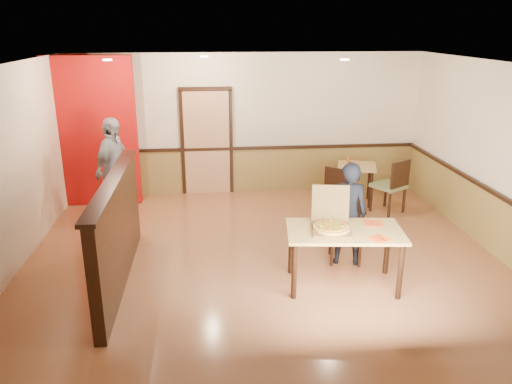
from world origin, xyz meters
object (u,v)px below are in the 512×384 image
Objects in this scene: diner_chair at (345,226)px; side_chair_left at (339,188)px; main_table at (344,238)px; passerby at (114,169)px; side_chair_right at (392,184)px; side_table at (356,174)px; diner at (348,214)px; condiment at (349,160)px; pizza_box at (331,225)px.

diner_chair is 1.82m from side_chair_left.
passerby is (-3.37, 2.79, 0.22)m from main_table.
passerby is at bearing 36.74° from side_chair_left.
passerby is (-3.61, 2.00, 0.38)m from diner_chair.
main_table is 4.38m from passerby.
side_chair_right is at bearing 63.23° from diner_chair.
main_table is at bearing 116.69° from side_chair_left.
side_chair_right is 4.98m from passerby.
side_chair_right is at bearing -51.41° from side_table.
side_table is (0.49, 0.60, 0.08)m from side_chair_left.
diner reaches higher than condiment.
side_chair_right is (1.35, 1.77, 0.04)m from diner_chair.
side_chair_left is 0.89× the size of side_chair_right.
passerby is at bearing -34.78° from side_chair_right.
diner_chair reaches higher than main_table.
side_chair_right is (0.98, -0.01, 0.06)m from side_chair_left.
diner_chair is at bearing 79.10° from main_table.
side_chair_right is 1.01m from condiment.
side_table is at bearing -97.03° from diner.
passerby reaches higher than diner_chair.
diner_chair is 2.53m from side_table.
main_table is 1.81× the size of side_table.
diner_chair reaches higher than side_table.
side_chair_left is at bearing 82.16° from pizza_box.
side_chair_left is at bearing -129.35° from side_table.
side_chair_left is at bearing 89.00° from diner_chair.
side_table is 4.50m from passerby.
pizza_box is 3.47m from condiment.
side_chair_right is 1.18× the size of side_table.
side_table is 2.69m from diner.
pizza_box is at bearing -112.62° from passerby.
side_chair_left reaches higher than main_table.
pizza_box is at bearing -108.05° from diner_chair.
diner_chair is at bearing 70.61° from pizza_box.
pizza_box is 4.35× the size of condiment.
main_table is 3.35m from side_table.
side_chair_right is 0.67× the size of diner.
diner_chair is at bearing -109.84° from side_table.
passerby reaches higher than side_chair_left.
diner_chair is 1.10× the size of side_table.
side_chair_right reaches higher than side_chair_left.
passerby is (-4.47, -0.38, 0.33)m from side_table.
diner_chair reaches higher than side_chair_left.
diner_chair is at bearing 20.60° from side_chair_right.
condiment is at bearing 79.78° from main_table.
main_table is 0.68m from diner.
pizza_box is (-0.18, 0.02, 0.18)m from main_table.
pizza_box is (3.19, -2.77, -0.05)m from passerby.
side_chair_left is 2.68m from pizza_box.
passerby is 2.79× the size of pizza_box.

